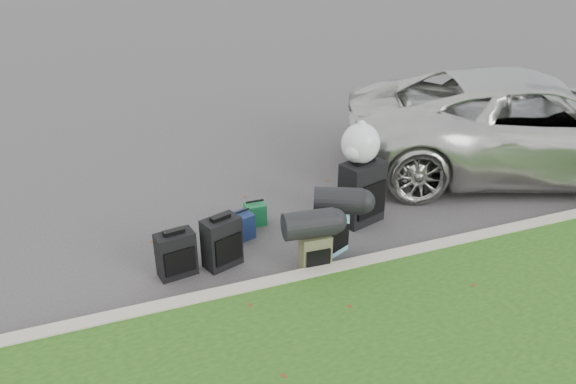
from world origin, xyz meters
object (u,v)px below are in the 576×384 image
object	(u,v)px
suv	(531,124)
suitcase_small_black	(176,254)
tote_navy	(240,226)
tote_green	(255,214)
suitcase_teal	(332,233)
suitcase_large_black_left	(222,242)
suitcase_large_black_right	(362,192)
suitcase_olive	(315,253)

from	to	relation	value
suv	suitcase_small_black	world-z (taller)	suv
suitcase_small_black	tote_navy	size ratio (longest dim) A/B	1.61
tote_green	tote_navy	world-z (taller)	tote_navy
suv	suitcase_teal	bearing A→B (deg)	127.36
suitcase_large_black_left	suitcase_teal	distance (m)	1.34
suitcase_large_black_right	suitcase_teal	bearing A→B (deg)	-157.76
tote_green	tote_navy	xyz separation A→B (m)	(-0.29, -0.27, 0.02)
suitcase_large_black_left	tote_green	xyz separation A→B (m)	(0.66, 0.79, -0.16)
suv	tote_green	distance (m)	4.64
suitcase_large_black_left	suitcase_teal	xyz separation A→B (m)	(1.32, -0.20, -0.04)
suitcase_large_black_left	tote_navy	xyz separation A→B (m)	(0.37, 0.51, -0.14)
suitcase_small_black	tote_green	size ratio (longest dim) A/B	1.79
suitcase_large_black_left	suitcase_olive	world-z (taller)	suitcase_large_black_left
suv	suitcase_large_black_right	size ratio (longest dim) A/B	6.62
suitcase_small_black	tote_navy	xyz separation A→B (m)	(0.90, 0.52, -0.10)
suitcase_olive	tote_navy	distance (m)	1.18
suitcase_large_black_left	suitcase_large_black_right	world-z (taller)	suitcase_large_black_right
suitcase_small_black	tote_green	world-z (taller)	suitcase_small_black
suv	suitcase_olive	world-z (taller)	suv
suitcase_large_black_left	tote_green	size ratio (longest dim) A/B	2.04
suitcase_small_black	tote_green	distance (m)	1.44
suitcase_large_black_left	suitcase_olive	xyz separation A→B (m)	(0.96, -0.50, -0.07)
tote_green	suitcase_small_black	bearing A→B (deg)	-145.56
suitcase_teal	tote_green	size ratio (longest dim) A/B	1.75
suitcase_small_black	suitcase_large_black_right	bearing A→B (deg)	-0.80
suitcase_small_black	tote_green	xyz separation A→B (m)	(1.19, 0.79, -0.12)
suitcase_olive	tote_green	world-z (taller)	suitcase_olive
tote_navy	suitcase_teal	bearing A→B (deg)	-53.88
suitcase_small_black	suitcase_large_black_left	xyz separation A→B (m)	(0.54, 0.01, 0.04)
suitcase_large_black_right	tote_navy	bearing A→B (deg)	157.38
suitcase_olive	suitcase_teal	size ratio (longest dim) A/B	0.90
suitcase_teal	tote_green	world-z (taller)	suitcase_teal
suitcase_large_black_right	tote_green	size ratio (longest dim) A/B	2.84
suv	suitcase_large_black_left	xyz separation A→B (m)	(-5.25, -0.93, -0.48)
suitcase_teal	suitcase_large_black_right	size ratio (longest dim) A/B	0.62
suitcase_olive	suitcase_teal	xyz separation A→B (m)	(0.36, 0.30, 0.03)
suitcase_small_black	suitcase_teal	size ratio (longest dim) A/B	1.02
suv	tote_navy	size ratio (longest dim) A/B	16.91
suitcase_large_black_right	tote_navy	size ratio (longest dim) A/B	2.55
suitcase_large_black_left	suitcase_olive	distance (m)	1.09
suitcase_teal	suitcase_large_black_left	bearing A→B (deg)	145.91
suitcase_olive	suitcase_small_black	bearing A→B (deg)	164.48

